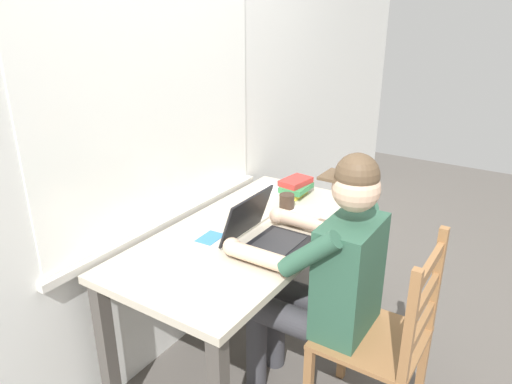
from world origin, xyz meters
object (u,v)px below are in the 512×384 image
at_px(coffee_mug_white, 256,198).
at_px(laptop, 264,234).
at_px(seated_person, 325,274).
at_px(wooden_chair, 384,340).
at_px(coffee_mug_dark, 287,202).
at_px(book_stack_main, 295,187).
at_px(landscape_photo_print, 210,238).
at_px(desk, 249,250).
at_px(computer_mouse, 296,221).

bearing_deg(coffee_mug_white, laptop, -142.51).
bearing_deg(coffee_mug_white, seated_person, -120.10).
relative_size(laptop, coffee_mug_white, 2.86).
xyz_separation_m(wooden_chair, coffee_mug_dark, (0.38, 0.69, 0.33)).
xyz_separation_m(seated_person, book_stack_main, (0.58, 0.47, 0.12)).
bearing_deg(landscape_photo_print, coffee_mug_white, 0.14).
height_order(seated_person, book_stack_main, seated_person).
relative_size(desk, book_stack_main, 6.95).
distance_m(seated_person, book_stack_main, 0.76).
xyz_separation_m(desk, wooden_chair, (-0.05, -0.71, -0.19)).
xyz_separation_m(wooden_chair, computer_mouse, (0.24, 0.56, 0.31)).
height_order(coffee_mug_white, coffee_mug_dark, coffee_mug_white).
xyz_separation_m(seated_person, wooden_chair, (-0.00, -0.28, -0.23)).
distance_m(seated_person, coffee_mug_white, 0.67).
height_order(wooden_chair, book_stack_main, wooden_chair).
relative_size(coffee_mug_dark, book_stack_main, 0.57).
height_order(book_stack_main, landscape_photo_print, book_stack_main).
relative_size(laptop, computer_mouse, 3.30).
relative_size(laptop, coffee_mug_dark, 2.84).
xyz_separation_m(laptop, landscape_photo_print, (-0.08, 0.24, -0.05)).
relative_size(seated_person, laptop, 3.77).
height_order(coffee_mug_dark, book_stack_main, book_stack_main).
relative_size(desk, wooden_chair, 1.51).
bearing_deg(wooden_chair, landscape_photo_print, 96.98).
height_order(desk, laptop, laptop).
bearing_deg(wooden_chair, computer_mouse, 66.51).
bearing_deg(laptop, desk, 60.89).
bearing_deg(book_stack_main, landscape_photo_print, 173.59).
relative_size(computer_mouse, coffee_mug_white, 0.87).
bearing_deg(landscape_photo_print, wooden_chair, -86.05).
bearing_deg(coffee_mug_dark, book_stack_main, 16.88).
distance_m(desk, coffee_mug_dark, 0.36).
xyz_separation_m(wooden_chair, coffee_mug_white, (0.33, 0.85, 0.34)).
relative_size(wooden_chair, computer_mouse, 9.39).
distance_m(wooden_chair, coffee_mug_dark, 0.85).
height_order(coffee_mug_dark, landscape_photo_print, coffee_mug_dark).
height_order(seated_person, computer_mouse, seated_person).
relative_size(laptop, book_stack_main, 1.62).
bearing_deg(coffee_mug_dark, computer_mouse, -136.62).
distance_m(seated_person, computer_mouse, 0.38).
height_order(computer_mouse, book_stack_main, book_stack_main).
distance_m(desk, seated_person, 0.43).
xyz_separation_m(computer_mouse, book_stack_main, (0.34, 0.19, 0.03)).
bearing_deg(wooden_chair, desk, 85.73).
distance_m(desk, landscape_photo_print, 0.22).
bearing_deg(coffee_mug_dark, laptop, -165.28).
xyz_separation_m(seated_person, laptop, (-0.02, 0.30, 0.12)).
bearing_deg(seated_person, desk, 82.96).
bearing_deg(laptop, wooden_chair, -88.20).
distance_m(wooden_chair, coffee_mug_white, 0.97).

